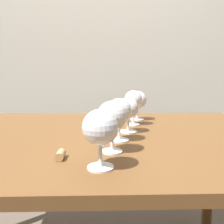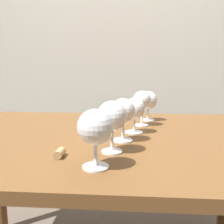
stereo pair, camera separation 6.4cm
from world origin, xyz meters
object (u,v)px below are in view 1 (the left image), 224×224
wine_glass_white (100,128)px  wine_glass_cabernet (112,117)px  wine_glass_pinot (119,112)px  wine_glass_empty (128,109)px  cork (60,155)px  wine_glass_rose (133,100)px  wine_glass_merlot (137,100)px

wine_glass_white → wine_glass_cabernet: wine_glass_cabernet is taller
wine_glass_pinot → wine_glass_empty: wine_glass_pinot is taller
wine_glass_white → cork: 0.15m
wine_glass_rose → wine_glass_merlot: size_ratio=1.07×
wine_glass_cabernet → wine_glass_rose: (0.10, 0.36, 0.01)m
wine_glass_cabernet → wine_glass_merlot: (0.13, 0.48, -0.01)m
wine_glass_white → wine_glass_cabernet: bearing=75.5°
wine_glass_pinot → wine_glass_merlot: (0.11, 0.36, -0.00)m
wine_glass_rose → cork: size_ratio=3.56×
wine_glass_rose → cork: (-0.23, -0.41, -0.10)m
wine_glass_empty → wine_glass_white: bearing=-105.6°
wine_glass_white → cork: wine_glass_white is taller
wine_glass_white → wine_glass_merlot: 0.61m
wine_glass_white → wine_glass_pinot: bearing=76.3°
wine_glass_white → wine_glass_merlot: (0.16, 0.59, -0.00)m
cork → wine_glass_rose: bearing=60.0°
wine_glass_empty → wine_glass_rose: size_ratio=0.88×
wine_glass_merlot → wine_glass_white: bearing=-105.6°
wine_glass_cabernet → wine_glass_empty: size_ratio=1.10×
wine_glass_pinot → cork: size_ratio=3.36×
wine_glass_merlot → cork: size_ratio=3.34×
wine_glass_rose → wine_glass_white: bearing=-105.4°
wine_glass_merlot → wine_glass_empty: bearing=-105.5°
wine_glass_cabernet → cork: wine_glass_cabernet is taller
cork → wine_glass_empty: bearing=54.3°
wine_glass_empty → wine_glass_merlot: bearing=74.5°
wine_glass_cabernet → wine_glass_pinot: size_ratio=1.03×
wine_glass_pinot → wine_glass_empty: size_ratio=1.07×
cork → wine_glass_white: bearing=-31.8°
wine_glass_empty → wine_glass_merlot: (0.07, 0.25, 0.01)m
wine_glass_white → wine_glass_merlot: bearing=74.4°
wine_glass_empty → wine_glass_rose: wine_glass_rose is taller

